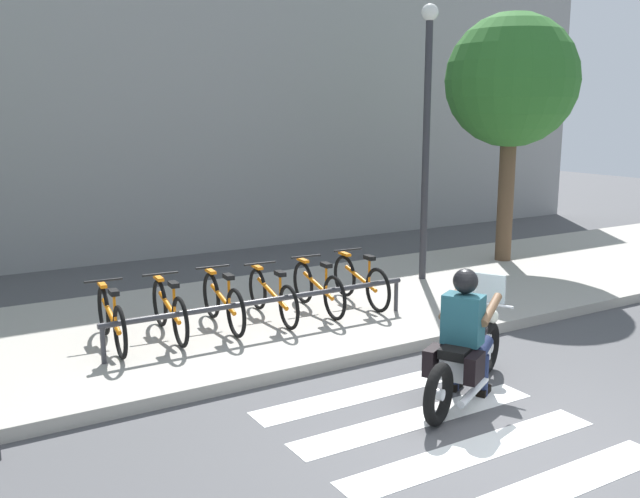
{
  "coord_description": "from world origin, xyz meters",
  "views": [
    {
      "loc": [
        -4.62,
        -4.33,
        3.04
      ],
      "look_at": [
        -0.04,
        3.24,
        1.28
      ],
      "focal_mm": 39.66,
      "sensor_mm": 36.0,
      "label": 1
    }
  ],
  "objects_px": {
    "bicycle_3": "(272,296)",
    "bicycle_1": "(169,310)",
    "bicycle_4": "(318,288)",
    "bike_rack": "(266,303)",
    "bicycle_0": "(111,319)",
    "rider": "(465,325)",
    "tree_near_rack": "(512,82)",
    "bicycle_2": "(223,302)",
    "bicycle_5": "(360,281)",
    "motorcycle": "(467,356)",
    "street_lamp": "(427,122)"
  },
  "relations": [
    {
      "from": "bicycle_5",
      "to": "bicycle_1",
      "type": "bearing_deg",
      "value": 180.0
    },
    {
      "from": "motorcycle",
      "to": "bicycle_5",
      "type": "bearing_deg",
      "value": 75.87
    },
    {
      "from": "bicycle_4",
      "to": "bike_rack",
      "type": "xyz_separation_m",
      "value": [
        -1.11,
        -0.55,
        0.07
      ]
    },
    {
      "from": "bicycle_5",
      "to": "rider",
      "type": "bearing_deg",
      "value": -105.17
    },
    {
      "from": "tree_near_rack",
      "to": "bicycle_2",
      "type": "bearing_deg",
      "value": -169.38
    },
    {
      "from": "street_lamp",
      "to": "tree_near_rack",
      "type": "height_order",
      "value": "tree_near_rack"
    },
    {
      "from": "rider",
      "to": "bicycle_1",
      "type": "height_order",
      "value": "rider"
    },
    {
      "from": "bicycle_5",
      "to": "tree_near_rack",
      "type": "xyz_separation_m",
      "value": [
        4.19,
        1.2,
        3.02
      ]
    },
    {
      "from": "rider",
      "to": "tree_near_rack",
      "type": "distance_m",
      "value": 7.23
    },
    {
      "from": "street_lamp",
      "to": "motorcycle",
      "type": "bearing_deg",
      "value": -123.73
    },
    {
      "from": "bicycle_4",
      "to": "tree_near_rack",
      "type": "xyz_separation_m",
      "value": [
        4.93,
        1.2,
        3.03
      ]
    },
    {
      "from": "bicycle_5",
      "to": "bicycle_4",
      "type": "bearing_deg",
      "value": 179.97
    },
    {
      "from": "bicycle_1",
      "to": "bicycle_5",
      "type": "bearing_deg",
      "value": -0.0
    },
    {
      "from": "bicycle_0",
      "to": "bicycle_5",
      "type": "height_order",
      "value": "bicycle_5"
    },
    {
      "from": "rider",
      "to": "bicycle_4",
      "type": "distance_m",
      "value": 3.22
    },
    {
      "from": "bicycle_2",
      "to": "bicycle_4",
      "type": "distance_m",
      "value": 1.49
    },
    {
      "from": "bicycle_0",
      "to": "street_lamp",
      "type": "distance_m",
      "value": 6.08
    },
    {
      "from": "bicycle_1",
      "to": "bicycle_2",
      "type": "height_order",
      "value": "bicycle_2"
    },
    {
      "from": "rider",
      "to": "street_lamp",
      "type": "relative_size",
      "value": 0.3
    },
    {
      "from": "bicycle_0",
      "to": "bicycle_1",
      "type": "distance_m",
      "value": 0.74
    },
    {
      "from": "bicycle_0",
      "to": "bicycle_4",
      "type": "relative_size",
      "value": 1.01
    },
    {
      "from": "bicycle_1",
      "to": "bike_rack",
      "type": "xyz_separation_m",
      "value": [
        1.11,
        -0.55,
        0.07
      ]
    },
    {
      "from": "motorcycle",
      "to": "bicycle_3",
      "type": "xyz_separation_m",
      "value": [
        -0.69,
        3.17,
        0.03
      ]
    },
    {
      "from": "bicycle_3",
      "to": "bicycle_1",
      "type": "bearing_deg",
      "value": -179.95
    },
    {
      "from": "motorcycle",
      "to": "bicycle_2",
      "type": "distance_m",
      "value": 3.48
    },
    {
      "from": "bicycle_0",
      "to": "bicycle_1",
      "type": "relative_size",
      "value": 1.03
    },
    {
      "from": "motorcycle",
      "to": "bicycle_4",
      "type": "xyz_separation_m",
      "value": [
        0.05,
        3.17,
        0.04
      ]
    },
    {
      "from": "rider",
      "to": "bicycle_2",
      "type": "distance_m",
      "value": 3.49
    },
    {
      "from": "bike_rack",
      "to": "street_lamp",
      "type": "distance_m",
      "value": 4.55
    },
    {
      "from": "street_lamp",
      "to": "bicycle_4",
      "type": "bearing_deg",
      "value": -162.83
    },
    {
      "from": "bicycle_4",
      "to": "street_lamp",
      "type": "height_order",
      "value": "street_lamp"
    },
    {
      "from": "bicycle_4",
      "to": "bike_rack",
      "type": "height_order",
      "value": "bicycle_4"
    },
    {
      "from": "motorcycle",
      "to": "tree_near_rack",
      "type": "bearing_deg",
      "value": 41.24
    },
    {
      "from": "rider",
      "to": "bicycle_5",
      "type": "distance_m",
      "value": 3.33
    },
    {
      "from": "tree_near_rack",
      "to": "rider",
      "type": "bearing_deg",
      "value": -138.93
    },
    {
      "from": "bicycle_1",
      "to": "street_lamp",
      "type": "bearing_deg",
      "value": 9.44
    },
    {
      "from": "rider",
      "to": "bicycle_4",
      "type": "height_order",
      "value": "rider"
    },
    {
      "from": "rider",
      "to": "tree_near_rack",
      "type": "relative_size",
      "value": 0.3
    },
    {
      "from": "bicycle_4",
      "to": "tree_near_rack",
      "type": "bearing_deg",
      "value": 13.7
    },
    {
      "from": "bicycle_2",
      "to": "bicycle_3",
      "type": "bearing_deg",
      "value": 0.1
    },
    {
      "from": "bicycle_0",
      "to": "bike_rack",
      "type": "relative_size",
      "value": 0.38
    },
    {
      "from": "bicycle_4",
      "to": "street_lamp",
      "type": "relative_size",
      "value": 0.35
    },
    {
      "from": "bicycle_2",
      "to": "bicycle_4",
      "type": "relative_size",
      "value": 0.99
    },
    {
      "from": "bicycle_5",
      "to": "bicycle_0",
      "type": "bearing_deg",
      "value": 179.99
    },
    {
      "from": "bicycle_2",
      "to": "bike_rack",
      "type": "distance_m",
      "value": 0.67
    },
    {
      "from": "bicycle_3",
      "to": "bicycle_4",
      "type": "xyz_separation_m",
      "value": [
        0.74,
        -0.0,
        0.01
      ]
    },
    {
      "from": "bicycle_2",
      "to": "motorcycle",
      "type": "bearing_deg",
      "value": -65.68
    },
    {
      "from": "bicycle_0",
      "to": "bicycle_5",
      "type": "relative_size",
      "value": 1.01
    },
    {
      "from": "motorcycle",
      "to": "bicycle_4",
      "type": "distance_m",
      "value": 3.17
    },
    {
      "from": "bicycle_0",
      "to": "bicycle_3",
      "type": "relative_size",
      "value": 0.97
    }
  ]
}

